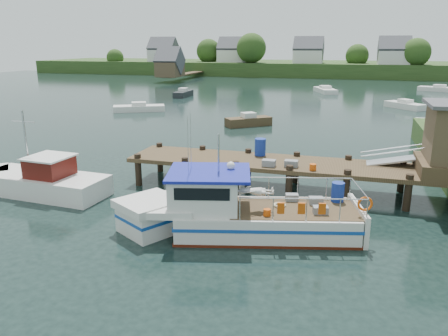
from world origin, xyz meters
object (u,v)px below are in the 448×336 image
(moored_a, at_px, (139,108))
(work_boat, at_px, (37,180))
(lobster_boat, at_px, (236,212))
(moored_e, at_px, (183,93))
(dock, at_px, (397,151))
(moored_b, at_px, (405,105))
(moored_rowboat, at_px, (248,121))
(moored_far, at_px, (439,89))
(moored_d, at_px, (325,90))

(moored_a, bearing_deg, work_boat, -80.54)
(lobster_boat, height_order, moored_e, lobster_boat)
(dock, distance_m, moored_b, 31.55)
(work_boat, distance_m, moored_b, 40.16)
(moored_e, bearing_deg, lobster_boat, -77.33)
(dock, distance_m, moored_e, 42.34)
(moored_a, relative_size, moored_e, 1.29)
(moored_rowboat, relative_size, moored_e, 0.92)
(dock, height_order, moored_e, dock)
(dock, relative_size, lobster_boat, 1.78)
(moored_rowboat, height_order, moored_e, moored_e)
(moored_far, relative_size, moored_e, 1.45)
(work_boat, bearing_deg, moored_a, 110.50)
(moored_rowboat, distance_m, moored_b, 20.58)
(moored_rowboat, height_order, moored_b, moored_rowboat)
(moored_d, bearing_deg, moored_e, -139.27)
(lobster_boat, distance_m, moored_a, 32.12)
(moored_far, bearing_deg, dock, -95.36)
(moored_far, bearing_deg, moored_e, -147.47)
(moored_d, bearing_deg, lobster_boat, -79.99)
(dock, height_order, moored_far, dock)
(dock, bearing_deg, lobster_boat, -136.89)
(moored_e, bearing_deg, work_boat, -89.83)
(moored_d, height_order, moored_e, moored_e)
(moored_rowboat, xyz_separation_m, moored_b, (14.10, 15.00, -0.05))
(work_boat, height_order, moored_e, work_boat)
(work_boat, height_order, moored_a, work_boat)
(lobster_boat, xyz_separation_m, moored_rowboat, (-4.57, 21.81, -0.38))
(moored_a, relative_size, moored_b, 1.22)
(moored_e, bearing_deg, moored_a, -99.75)
(moored_far, xyz_separation_m, moored_b, (-6.87, -20.78, 0.01))
(work_boat, relative_size, moored_e, 1.76)
(moored_b, xyz_separation_m, moored_d, (-9.42, 14.34, -0.01))
(moored_rowboat, bearing_deg, moored_e, 116.33)
(work_boat, relative_size, moored_rowboat, 1.90)
(moored_far, distance_m, moored_d, 17.52)
(dock, height_order, moored_b, dock)
(moored_far, bearing_deg, work_boat, -109.39)
(lobster_boat, xyz_separation_m, work_boat, (-10.13, 1.79, -0.19))
(moored_b, bearing_deg, dock, -83.35)
(moored_b, height_order, moored_e, moored_e)
(lobster_boat, bearing_deg, dock, 29.05)
(work_boat, relative_size, moored_b, 1.67)
(dock, distance_m, work_boat, 16.54)
(moored_b, bearing_deg, moored_d, 136.58)
(work_boat, distance_m, moored_e, 39.49)
(moored_a, height_order, moored_e, moored_e)
(work_boat, xyz_separation_m, moored_e, (-7.73, 38.73, -0.19))
(moored_d, bearing_deg, work_boat, -91.60)
(moored_far, xyz_separation_m, moored_d, (-16.30, -6.44, 0.00))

